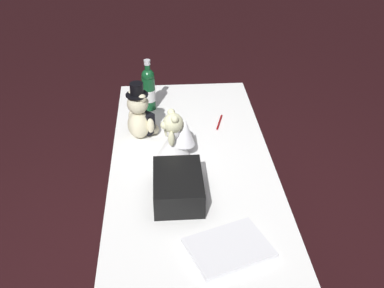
{
  "coord_description": "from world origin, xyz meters",
  "views": [
    {
      "loc": [
        -1.77,
        0.12,
        1.93
      ],
      "look_at": [
        0.0,
        0.0,
        0.8
      ],
      "focal_mm": 43.74,
      "sensor_mm": 36.0,
      "label": 1
    }
  ],
  "objects": [
    {
      "name": "ground_plane",
      "position": [
        0.0,
        0.0,
        0.0
      ],
      "size": [
        12.0,
        12.0,
        0.0
      ],
      "primitive_type": "plane",
      "color": "black"
    },
    {
      "name": "reception_table",
      "position": [
        0.0,
        0.0,
        0.35
      ],
      "size": [
        1.68,
        0.74,
        0.7
      ],
      "primitive_type": "cube",
      "color": "white",
      "rests_on": "ground_plane"
    },
    {
      "name": "teddy_bear_groom",
      "position": [
        0.25,
        0.24,
        0.82
      ],
      "size": [
        0.16,
        0.15,
        0.29
      ],
      "color": "beige",
      "rests_on": "reception_table"
    },
    {
      "name": "teddy_bear_bride",
      "position": [
        0.07,
        0.07,
        0.81
      ],
      "size": [
        0.16,
        0.2,
        0.23
      ],
      "color": "white",
      "rests_on": "reception_table"
    },
    {
      "name": "champagne_bottle",
      "position": [
        0.54,
        0.2,
        0.83
      ],
      "size": [
        0.07,
        0.07,
        0.29
      ],
      "color": "#104321",
      "rests_on": "reception_table"
    },
    {
      "name": "signing_pen",
      "position": [
        0.35,
        -0.17,
        0.71
      ],
      "size": [
        0.15,
        0.05,
        0.01
      ],
      "color": "maroon",
      "rests_on": "reception_table"
    },
    {
      "name": "gift_case_black",
      "position": [
        -0.24,
        0.07,
        0.76
      ],
      "size": [
        0.3,
        0.2,
        0.11
      ],
      "color": "black",
      "rests_on": "reception_table"
    },
    {
      "name": "guestbook",
      "position": [
        -0.56,
        -0.09,
        0.71
      ],
      "size": [
        0.3,
        0.34,
        0.02
      ],
      "primitive_type": "cube",
      "rotation": [
        0.0,
        0.0,
        0.35
      ],
      "color": "white",
      "rests_on": "reception_table"
    }
  ]
}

